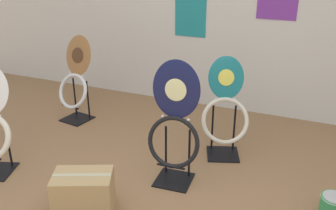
{
  "coord_description": "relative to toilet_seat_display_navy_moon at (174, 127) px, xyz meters",
  "views": [
    {
      "loc": [
        0.91,
        -1.48,
        1.72
      ],
      "look_at": [
        -0.17,
        1.09,
        0.55
      ],
      "focal_mm": 40.0,
      "sensor_mm": 36.0,
      "label": 1
    }
  ],
  "objects": [
    {
      "name": "toilet_seat_display_navy_moon",
      "position": [
        0.0,
        0.0,
        0.0
      ],
      "size": [
        0.42,
        0.3,
        0.99
      ],
      "color": "black",
      "rests_on": "ground_plane"
    },
    {
      "name": "toilet_seat_display_woodgrain",
      "position": [
        -1.4,
        0.69,
        -0.04
      ],
      "size": [
        0.4,
        0.36,
        0.9
      ],
      "color": "black",
      "rests_on": "ground_plane"
    },
    {
      "name": "toilet_seat_display_teal_sax",
      "position": [
        0.25,
        0.56,
        -0.07
      ],
      "size": [
        0.46,
        0.42,
        0.87
      ],
      "color": "black",
      "rests_on": "ground_plane"
    },
    {
      "name": "paint_can",
      "position": [
        1.17,
        0.0,
        -0.38
      ],
      "size": [
        0.18,
        0.18,
        0.18
      ],
      "color": "#2D8E4C",
      "rests_on": "ground_plane"
    },
    {
      "name": "storage_box",
      "position": [
        -0.43,
        -0.6,
        -0.32
      ],
      "size": [
        0.47,
        0.4,
        0.3
      ],
      "color": "tan",
      "rests_on": "ground_plane"
    }
  ]
}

